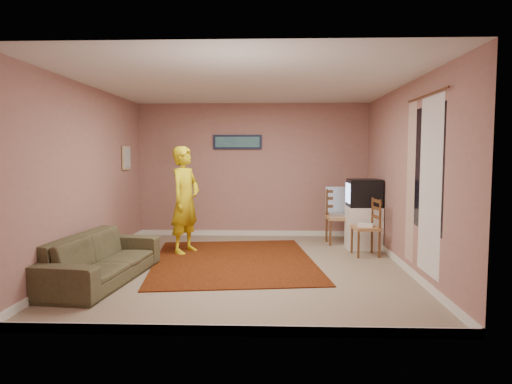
{
  "coord_description": "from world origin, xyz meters",
  "views": [
    {
      "loc": [
        0.38,
        -6.45,
        1.64
      ],
      "look_at": [
        0.13,
        0.6,
        1.03
      ],
      "focal_mm": 32.0,
      "sensor_mm": 36.0,
      "label": 1
    }
  ],
  "objects_px": {
    "chair_a": "(339,211)",
    "sofa": "(102,258)",
    "tv_cabinet": "(363,227)",
    "crt_tv": "(364,193)",
    "chair_b": "(366,221)",
    "person": "(185,200)"
  },
  "relations": [
    {
      "from": "sofa",
      "to": "person",
      "type": "xyz_separation_m",
      "value": [
        0.76,
        1.69,
        0.57
      ]
    },
    {
      "from": "chair_a",
      "to": "chair_b",
      "type": "distance_m",
      "value": 0.98
    },
    {
      "from": "crt_tv",
      "to": "chair_b",
      "type": "relative_size",
      "value": 1.12
    },
    {
      "from": "chair_b",
      "to": "chair_a",
      "type": "bearing_deg",
      "value": -169.72
    },
    {
      "from": "chair_b",
      "to": "sofa",
      "type": "bearing_deg",
      "value": -73.44
    },
    {
      "from": "chair_b",
      "to": "sofa",
      "type": "distance_m",
      "value": 4.01
    },
    {
      "from": "chair_b",
      "to": "tv_cabinet",
      "type": "bearing_deg",
      "value": 165.26
    },
    {
      "from": "chair_a",
      "to": "sofa",
      "type": "relative_size",
      "value": 0.26
    },
    {
      "from": "crt_tv",
      "to": "sofa",
      "type": "xyz_separation_m",
      "value": [
        -3.74,
        -2.15,
        -0.66
      ]
    },
    {
      "from": "tv_cabinet",
      "to": "crt_tv",
      "type": "height_order",
      "value": "crt_tv"
    },
    {
      "from": "tv_cabinet",
      "to": "crt_tv",
      "type": "relative_size",
      "value": 1.3
    },
    {
      "from": "chair_a",
      "to": "person",
      "type": "distance_m",
      "value": 2.77
    },
    {
      "from": "chair_a",
      "to": "sofa",
      "type": "height_order",
      "value": "chair_a"
    },
    {
      "from": "tv_cabinet",
      "to": "chair_b",
      "type": "height_order",
      "value": "chair_b"
    },
    {
      "from": "tv_cabinet",
      "to": "chair_a",
      "type": "bearing_deg",
      "value": 134.34
    },
    {
      "from": "person",
      "to": "chair_b",
      "type": "bearing_deg",
      "value": -68.39
    },
    {
      "from": "tv_cabinet",
      "to": "chair_a",
      "type": "xyz_separation_m",
      "value": [
        -0.36,
        0.37,
        0.24
      ]
    },
    {
      "from": "crt_tv",
      "to": "person",
      "type": "height_order",
      "value": "person"
    },
    {
      "from": "chair_a",
      "to": "chair_b",
      "type": "xyz_separation_m",
      "value": [
        0.29,
        -0.93,
        -0.04
      ]
    },
    {
      "from": "tv_cabinet",
      "to": "chair_a",
      "type": "distance_m",
      "value": 0.57
    },
    {
      "from": "sofa",
      "to": "person",
      "type": "bearing_deg",
      "value": -17.74
    },
    {
      "from": "chair_a",
      "to": "tv_cabinet",
      "type": "bearing_deg",
      "value": -49.56
    }
  ]
}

